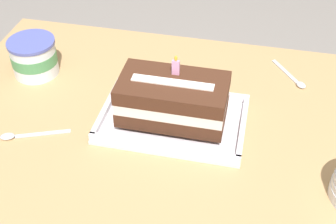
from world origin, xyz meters
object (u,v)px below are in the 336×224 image
Objects in this scene: ice_cream_tub at (34,57)px; serving_spoon_near_tray at (19,135)px; birthday_cake at (173,98)px; serving_spoon_by_bowls at (295,80)px; foil_tray at (173,119)px.

ice_cream_tub is 0.81× the size of serving_spoon_near_tray.
birthday_cake is 0.36m from serving_spoon_by_bowls.
birthday_cake is at bearing -141.11° from serving_spoon_by_bowls.
serving_spoon_near_tray is (0.07, -0.24, -0.04)m from ice_cream_tub.
serving_spoon_by_bowls is (0.67, 0.11, -0.05)m from ice_cream_tub.
ice_cream_tub is at bearing 163.62° from foil_tray.
birthday_cake is at bearing 20.88° from serving_spoon_near_tray.
birthday_cake reaches higher than serving_spoon_near_tray.
ice_cream_tub reaches higher than serving_spoon_by_bowls.
serving_spoon_near_tray is (-0.33, -0.13, -0.00)m from foil_tray.
birthday_cake reaches higher than foil_tray.
serving_spoon_by_bowls is at bearing 38.89° from birthday_cake.
foil_tray is 1.39× the size of birthday_cake.
birthday_cake reaches higher than serving_spoon_by_bowls.
birthday_cake is (0.00, -0.00, 0.07)m from foil_tray.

